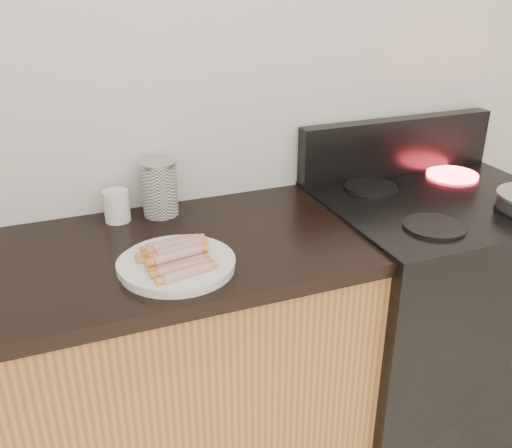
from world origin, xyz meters
name	(u,v)px	position (x,y,z in m)	size (l,w,h in m)	color
wall_back	(178,77)	(0.00, 2.00, 1.30)	(4.00, 0.04, 2.60)	silver
stove	(426,317)	(0.78, 1.68, 0.46)	(0.76, 0.65, 0.91)	black
stove_panel	(397,146)	(0.78, 1.96, 1.01)	(0.76, 0.06, 0.20)	black
burner_near_left	(434,226)	(0.61, 1.51, 0.92)	(0.18, 0.18, 0.01)	black
burner_far_left	(371,187)	(0.61, 1.84, 0.92)	(0.18, 0.18, 0.01)	black
burner_far_right	(452,175)	(0.95, 1.84, 0.92)	(0.18, 0.18, 0.01)	#FF1E2D
main_plate	(177,266)	(-0.14, 1.56, 0.91)	(0.29, 0.29, 0.02)	white
side_plate	(165,264)	(-0.16, 1.58, 0.91)	(0.25, 0.25, 0.02)	silver
hotdog_pile	(177,255)	(-0.14, 1.56, 0.94)	(0.13, 0.21, 0.05)	maroon
plain_sausages	(165,257)	(-0.16, 1.58, 0.93)	(0.13, 0.07, 0.02)	#C47341
canister	(160,188)	(-0.10, 1.92, 0.99)	(0.11, 0.11, 0.17)	silver
mug	(117,206)	(-0.23, 1.92, 0.95)	(0.08, 0.08, 0.10)	white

